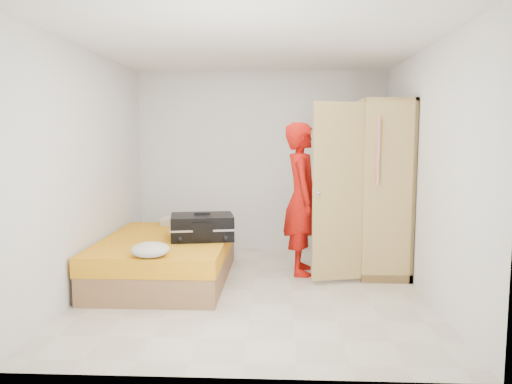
{
  "coord_description": "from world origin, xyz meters",
  "views": [
    {
      "loc": [
        0.27,
        -5.3,
        1.69
      ],
      "look_at": [
        -0.02,
        0.69,
        1.0
      ],
      "focal_mm": 35.0,
      "sensor_mm": 36.0,
      "label": 1
    }
  ],
  "objects_px": {
    "person": "(302,199)",
    "suitcase": "(202,227)",
    "wardrobe": "(376,191)",
    "bed": "(166,259)",
    "round_cushion": "(151,250)"
  },
  "relations": [
    {
      "from": "suitcase",
      "to": "wardrobe",
      "type": "bearing_deg",
      "value": 4.41
    },
    {
      "from": "bed",
      "to": "person",
      "type": "xyz_separation_m",
      "value": [
        1.59,
        0.38,
        0.67
      ]
    },
    {
      "from": "bed",
      "to": "person",
      "type": "height_order",
      "value": "person"
    },
    {
      "from": "person",
      "to": "suitcase",
      "type": "bearing_deg",
      "value": 108.32
    },
    {
      "from": "suitcase",
      "to": "round_cushion",
      "type": "distance_m",
      "value": 0.94
    },
    {
      "from": "round_cushion",
      "to": "suitcase",
      "type": "bearing_deg",
      "value": 66.52
    },
    {
      "from": "person",
      "to": "suitcase",
      "type": "xyz_separation_m",
      "value": [
        -1.16,
        -0.42,
        -0.28
      ]
    },
    {
      "from": "bed",
      "to": "wardrobe",
      "type": "xyz_separation_m",
      "value": [
        2.5,
        0.52,
        0.75
      ]
    },
    {
      "from": "bed",
      "to": "person",
      "type": "distance_m",
      "value": 1.77
    },
    {
      "from": "suitcase",
      "to": "round_cushion",
      "type": "bearing_deg",
      "value": -124.06
    },
    {
      "from": "bed",
      "to": "wardrobe",
      "type": "height_order",
      "value": "wardrobe"
    },
    {
      "from": "person",
      "to": "wardrobe",
      "type": "bearing_deg",
      "value": -83.33
    },
    {
      "from": "bed",
      "to": "wardrobe",
      "type": "distance_m",
      "value": 2.66
    },
    {
      "from": "bed",
      "to": "suitcase",
      "type": "height_order",
      "value": "suitcase"
    },
    {
      "from": "wardrobe",
      "to": "person",
      "type": "distance_m",
      "value": 0.93
    }
  ]
}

